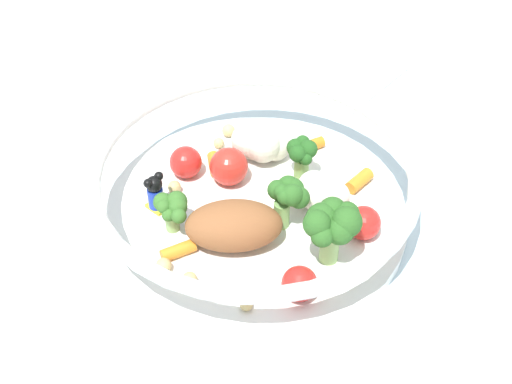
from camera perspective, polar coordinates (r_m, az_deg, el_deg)
The scene contains 3 objects.
ground_plane at distance 0.59m, azimuth 0.76°, elevation -1.81°, with size 2.40×2.40×0.00m, color silver.
food_container at distance 0.56m, azimuth 0.33°, elevation 0.02°, with size 0.26×0.26×0.07m.
folded_napkin at distance 0.77m, azimuth 5.45°, elevation 10.16°, with size 0.14×0.11×0.01m, color white.
Camera 1 is at (0.36, -0.21, 0.42)m, focal length 49.68 mm.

